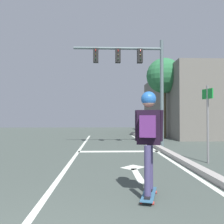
% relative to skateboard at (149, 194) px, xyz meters
% --- Properties ---
extents(lane_line_center, '(0.12, 20.00, 0.01)m').
position_rel_skateboard_xyz_m(lane_line_center, '(-1.76, 3.27, -0.07)').
color(lane_line_center, silver).
rests_on(lane_line_center, ground).
extents(lane_line_curbside, '(0.12, 20.00, 0.01)m').
position_rel_skateboard_xyz_m(lane_line_curbside, '(1.36, 3.27, -0.07)').
color(lane_line_curbside, silver).
rests_on(lane_line_curbside, ground).
extents(stop_bar, '(3.27, 0.40, 0.01)m').
position_rel_skateboard_xyz_m(stop_bar, '(-0.12, 5.41, -0.07)').
color(stop_bar, silver).
rests_on(stop_bar, ground).
extents(lane_arrow_stem, '(0.16, 1.40, 0.01)m').
position_rel_skateboard_xyz_m(lane_arrow_stem, '(0.04, 1.59, -0.07)').
color(lane_arrow_stem, silver).
rests_on(lane_arrow_stem, ground).
extents(lane_arrow_head, '(0.71, 0.71, 0.01)m').
position_rel_skateboard_xyz_m(lane_arrow_head, '(0.04, 2.44, -0.07)').
color(lane_arrow_head, silver).
rests_on(lane_arrow_head, ground).
extents(curb_strip, '(0.24, 24.00, 0.14)m').
position_rel_skateboard_xyz_m(curb_strip, '(1.61, 3.27, 0.00)').
color(curb_strip, '#A19B96').
rests_on(curb_strip, ground).
extents(skateboard, '(0.43, 0.83, 0.08)m').
position_rel_skateboard_xyz_m(skateboard, '(0.00, 0.00, 0.00)').
color(skateboard, '#315F80').
rests_on(skateboard, ground).
extents(skater, '(0.46, 0.63, 1.72)m').
position_rel_skateboard_xyz_m(skater, '(-0.00, -0.01, 1.12)').
color(skater, '#403A64').
rests_on(skater, skateboard).
extents(traffic_signal_mast, '(4.19, 0.34, 4.97)m').
position_rel_skateboard_xyz_m(traffic_signal_mast, '(0.74, 6.91, 3.52)').
color(traffic_signal_mast, '#516266').
rests_on(traffic_signal_mast, ground).
extents(street_sign_post, '(0.16, 0.43, 2.32)m').
position_rel_skateboard_xyz_m(street_sign_post, '(2.35, 2.94, 1.44)').
color(street_sign_post, slate).
rests_on(street_sign_post, ground).
extents(roadside_tree, '(2.29, 2.29, 5.22)m').
position_rel_skateboard_xyz_m(roadside_tree, '(3.21, 11.22, 3.96)').
color(roadside_tree, brown).
rests_on(roadside_tree, ground).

